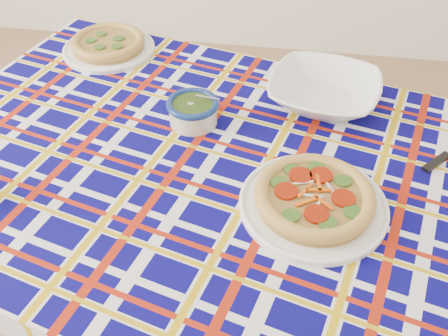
% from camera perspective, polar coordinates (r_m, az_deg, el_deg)
% --- Properties ---
extents(dining_table, '(1.64, 1.25, 0.68)m').
position_cam_1_polar(dining_table, '(1.10, 1.07, -2.96)').
color(dining_table, brown).
rests_on(dining_table, floor).
extents(tablecloth, '(1.67, 1.28, 0.10)m').
position_cam_1_polar(tablecloth, '(1.09, 1.08, -2.12)').
color(tablecloth, '#080457').
rests_on(tablecloth, dining_table).
extents(main_focaccia_plate, '(0.35, 0.35, 0.06)m').
position_cam_1_polar(main_focaccia_plate, '(0.97, 10.30, -3.27)').
color(main_focaccia_plate, olive).
rests_on(main_focaccia_plate, tablecloth).
extents(pesto_bowl, '(0.15, 0.15, 0.07)m').
position_cam_1_polar(pesto_bowl, '(1.16, -3.57, 6.69)').
color(pesto_bowl, '#1D330E').
rests_on(pesto_bowl, tablecloth).
extents(serving_bowl, '(0.31, 0.31, 0.07)m').
position_cam_1_polar(serving_bowl, '(1.25, 11.35, 8.56)').
color(serving_bowl, white).
rests_on(serving_bowl, tablecloth).
extents(second_focaccia_plate, '(0.31, 0.31, 0.05)m').
position_cam_1_polar(second_focaccia_plate, '(1.49, -13.11, 13.72)').
color(second_focaccia_plate, olive).
rests_on(second_focaccia_plate, tablecloth).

